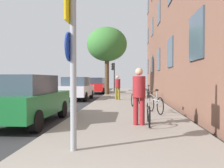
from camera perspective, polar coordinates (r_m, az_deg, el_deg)
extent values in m
plane|color=#332D28|center=(16.64, -8.32, -3.96)|extent=(41.80, 41.80, 0.00)
cube|color=#2D2D30|center=(17.21, -15.19, -3.80)|extent=(7.00, 38.00, 0.01)
cube|color=gray|center=(16.26, 3.85, -3.86)|extent=(4.20, 38.00, 0.12)
cube|color=#384756|center=(8.62, 19.63, 10.80)|extent=(0.06, 1.66, 1.61)
cube|color=#384756|center=(13.46, 13.84, 7.36)|extent=(0.06, 1.66, 1.61)
cube|color=#384756|center=(18.39, 11.16, 5.72)|extent=(0.06, 1.66, 1.61)
cube|color=#384756|center=(23.35, 9.62, 4.77)|extent=(0.06, 1.66, 1.61)
cube|color=#384756|center=(28.32, 8.63, 4.15)|extent=(0.06, 1.66, 1.61)
cube|color=#384756|center=(19.00, 11.21, 16.43)|extent=(0.06, 1.66, 1.61)
cube|color=#384756|center=(23.83, 9.65, 13.30)|extent=(0.06, 1.66, 1.61)
cube|color=#384756|center=(28.72, 8.65, 11.23)|extent=(0.06, 1.66, 1.61)
cube|color=#384756|center=(29.54, 8.67, 18.01)|extent=(0.06, 1.66, 1.61)
cylinder|color=gray|center=(4.62, -9.34, 5.75)|extent=(0.12, 0.12, 3.50)
cube|color=yellow|center=(4.82, -10.36, 17.69)|extent=(0.03, 0.60, 0.60)
cylinder|color=#14339E|center=(4.66, -10.32, 8.81)|extent=(0.03, 0.56, 0.56)
cylinder|color=black|center=(27.03, 0.55, 1.74)|extent=(0.12, 0.12, 3.23)
cube|color=black|center=(27.07, 0.17, 4.21)|extent=(0.20, 0.24, 0.80)
sphere|color=red|center=(27.10, -0.06, 4.76)|extent=(0.16, 0.16, 0.16)
sphere|color=#523707|center=(27.08, -0.06, 4.21)|extent=(0.16, 0.16, 0.16)
sphere|color=#083E11|center=(27.07, -0.06, 3.66)|extent=(0.16, 0.16, 0.16)
cylinder|color=#4C3823|center=(21.07, -1.24, 2.10)|extent=(0.38, 0.38, 3.40)
ellipsoid|color=#387533|center=(21.29, -1.24, 9.57)|extent=(3.56, 3.56, 3.03)
torus|color=black|center=(7.78, 8.66, -6.74)|extent=(0.06, 0.61, 0.61)
torus|color=black|center=(6.82, 9.01, -7.88)|extent=(0.06, 0.61, 0.61)
cylinder|color=#99999E|center=(7.27, 8.83, -5.96)|extent=(0.08, 0.83, 0.04)
cylinder|color=#99999E|center=(7.04, 8.92, -6.82)|extent=(0.06, 0.50, 0.27)
cylinder|color=#99999E|center=(7.10, 8.89, -4.20)|extent=(0.04, 0.04, 0.28)
cube|color=black|center=(7.09, 8.89, -2.91)|extent=(0.10, 0.24, 0.06)
cylinder|color=#4C4C4C|center=(7.73, 8.68, -3.16)|extent=(0.42, 0.05, 0.03)
torus|color=black|center=(10.24, 9.42, -4.63)|extent=(0.21, 0.67, 0.68)
torus|color=black|center=(9.29, 11.54, -5.24)|extent=(0.21, 0.67, 0.68)
cylinder|color=#99999E|center=(9.75, 10.43, -3.82)|extent=(0.26, 0.85, 0.04)
cylinder|color=#99999E|center=(9.52, 10.98, -4.46)|extent=(0.17, 0.52, 0.28)
cylinder|color=#99999E|center=(9.58, 10.76, -2.39)|extent=(0.04, 0.04, 0.28)
cube|color=black|center=(9.57, 10.77, -1.43)|extent=(0.10, 0.24, 0.06)
cylinder|color=#4C4C4C|center=(10.20, 9.43, -1.72)|extent=(0.41, 0.13, 0.03)
torus|color=black|center=(11.89, 4.96, -3.89)|extent=(0.13, 0.64, 0.64)
torus|color=black|center=(10.96, 5.76, -4.34)|extent=(0.13, 0.64, 0.64)
cylinder|color=#267233|center=(11.41, 5.34, -3.22)|extent=(0.16, 0.81, 0.04)
cylinder|color=#267233|center=(11.18, 5.55, -3.73)|extent=(0.11, 0.49, 0.27)
cylinder|color=#267233|center=(11.25, 5.47, -2.04)|extent=(0.04, 0.04, 0.28)
cube|color=black|center=(11.24, 5.47, -1.23)|extent=(0.10, 0.24, 0.06)
cylinder|color=#4C4C4C|center=(11.86, 4.96, -1.49)|extent=(0.42, 0.09, 0.03)
torus|color=black|center=(13.48, 5.66, -3.20)|extent=(0.20, 0.67, 0.68)
torus|color=black|center=(12.51, 6.87, -3.55)|extent=(0.20, 0.67, 0.68)
cylinder|color=#267233|center=(12.98, 6.24, -2.55)|extent=(0.24, 0.84, 0.04)
cylinder|color=#267233|center=(12.74, 6.55, -3.00)|extent=(0.16, 0.52, 0.28)
cylinder|color=#267233|center=(12.82, 6.43, -1.46)|extent=(0.04, 0.04, 0.28)
cube|color=black|center=(12.81, 6.43, -0.74)|extent=(0.10, 0.24, 0.06)
cylinder|color=#4C4C4C|center=(13.45, 5.66, -0.99)|extent=(0.42, 0.13, 0.03)
torus|color=black|center=(16.53, 8.66, -2.36)|extent=(0.05, 0.70, 0.70)
torus|color=black|center=(15.51, 8.91, -2.60)|extent=(0.05, 0.70, 0.70)
cylinder|color=black|center=(16.01, 8.79, -1.79)|extent=(0.06, 0.87, 0.04)
cylinder|color=black|center=(15.76, 8.85, -2.16)|extent=(0.05, 0.53, 0.28)
cylinder|color=black|center=(15.85, 8.83, -0.89)|extent=(0.04, 0.04, 0.28)
cube|color=black|center=(15.84, 8.83, -0.32)|extent=(0.10, 0.24, 0.06)
cylinder|color=#4C4C4C|center=(16.51, 8.67, -0.53)|extent=(0.42, 0.04, 0.03)
cylinder|color=maroon|center=(7.17, 5.77, -6.51)|extent=(0.16, 0.16, 0.84)
cylinder|color=maroon|center=(7.18, 7.28, -6.51)|extent=(0.16, 0.16, 0.84)
cylinder|color=maroon|center=(7.11, 6.54, -0.65)|extent=(0.54, 0.54, 0.63)
sphere|color=tan|center=(7.11, 6.55, 2.98)|extent=(0.23, 0.23, 0.23)
cylinder|color=olive|center=(15.72, 1.05, -2.38)|extent=(0.15, 0.15, 0.78)
cylinder|color=olive|center=(15.71, 1.69, -2.38)|extent=(0.15, 0.15, 0.78)
cylinder|color=maroon|center=(15.69, 1.37, 0.13)|extent=(0.47, 0.47, 0.59)
sphere|color=tan|center=(15.69, 1.37, 1.66)|extent=(0.21, 0.21, 0.21)
cube|color=#19662D|center=(8.40, -19.72, -4.46)|extent=(1.82, 4.12, 0.70)
cube|color=#384756|center=(8.18, -20.33, -0.06)|extent=(1.52, 2.31, 0.60)
cylinder|color=black|center=(9.97, -20.97, -5.61)|extent=(0.22, 0.64, 0.64)
cylinder|color=black|center=(9.40, -11.87, -5.96)|extent=(0.22, 0.64, 0.64)
cylinder|color=black|center=(6.94, -17.88, -8.57)|extent=(0.22, 0.64, 0.64)
cube|color=silver|center=(16.95, -8.48, -1.56)|extent=(1.89, 4.01, 0.70)
cube|color=#384756|center=(16.74, -8.63, 0.63)|extent=(1.57, 2.25, 0.60)
cylinder|color=black|center=(18.40, -10.16, -2.43)|extent=(0.22, 0.64, 0.64)
cylinder|color=black|center=(18.07, -5.01, -2.49)|extent=(0.22, 0.64, 0.64)
cylinder|color=black|center=(15.95, -12.40, -3.01)|extent=(0.22, 0.64, 0.64)
cylinder|color=black|center=(15.56, -6.48, -3.09)|extent=(0.22, 0.64, 0.64)
cube|color=red|center=(24.15, -3.63, -0.71)|extent=(1.82, 4.27, 0.70)
cube|color=#2D3847|center=(23.93, -3.70, 0.83)|extent=(1.50, 2.41, 0.60)
cylinder|color=black|center=(25.61, -4.95, -1.39)|extent=(0.22, 0.64, 0.64)
cylinder|color=black|center=(25.42, -1.49, -1.40)|extent=(0.22, 0.64, 0.64)
cylinder|color=black|center=(22.95, -6.00, -1.69)|extent=(0.22, 0.64, 0.64)
cylinder|color=black|center=(22.73, -2.14, -1.72)|extent=(0.22, 0.64, 0.64)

